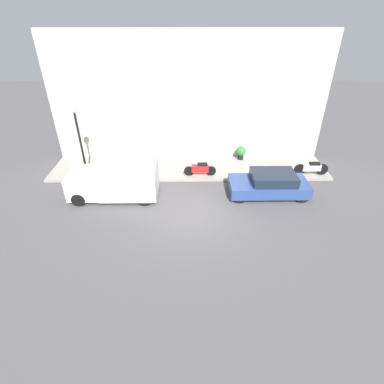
{
  "coord_description": "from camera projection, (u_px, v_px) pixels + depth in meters",
  "views": [
    {
      "loc": [
        -11.67,
        0.03,
        8.62
      ],
      "look_at": [
        1.12,
        -0.13,
        0.6
      ],
      "focal_mm": 28.0,
      "sensor_mm": 36.0,
      "label": 1
    }
  ],
  "objects": [
    {
      "name": "streetlamp",
      "position": [
        78.0,
        130.0,
        15.9
      ],
      "size": [
        0.36,
        0.36,
        4.11
      ],
      "color": "black",
      "rests_on": "sidewalk"
    },
    {
      "name": "potted_plant",
      "position": [
        241.0,
        152.0,
        19.13
      ],
      "size": [
        0.63,
        0.63,
        0.87
      ],
      "color": "black",
      "rests_on": "sidewalk"
    },
    {
      "name": "parked_car",
      "position": [
        270.0,
        184.0,
        15.75
      ],
      "size": [
        1.85,
        4.09,
        1.26
      ],
      "color": "#2D4784",
      "rests_on": "ground_plane"
    },
    {
      "name": "delivery_van",
      "position": [
        116.0,
        180.0,
        15.43
      ],
      "size": [
        2.07,
        4.49,
        1.89
      ],
      "color": "silver",
      "rests_on": "ground_plane"
    },
    {
      "name": "motorcycle_red",
      "position": [
        200.0,
        169.0,
        17.32
      ],
      "size": [
        0.3,
        1.85,
        0.77
      ],
      "color": "#B21E1E",
      "rests_on": "sidewalk"
    },
    {
      "name": "scooter_silver",
      "position": [
        311.0,
        168.0,
        17.38
      ],
      "size": [
        0.3,
        1.99,
        0.78
      ],
      "color": "#B7B7BF",
      "rests_on": "sidewalk"
    },
    {
      "name": "building_facade",
      "position": [
        189.0,
        99.0,
        17.95
      ],
      "size": [
        0.3,
        16.61,
        7.59
      ],
      "color": "beige",
      "rests_on": "ground_plane"
    },
    {
      "name": "motorcycle_black",
      "position": [
        122.0,
        168.0,
        17.33
      ],
      "size": [
        0.3,
        2.03,
        0.85
      ],
      "color": "black",
      "rests_on": "sidewalk"
    },
    {
      "name": "ground_plane",
      "position": [
        190.0,
        215.0,
        14.46
      ],
      "size": [
        60.0,
        60.0,
        0.0
      ],
      "primitive_type": "plane",
      "color": "#514F51"
    },
    {
      "name": "sidewalk",
      "position": [
        189.0,
        168.0,
        18.47
      ],
      "size": [
        3.13,
        16.61,
        0.14
      ],
      "color": "gray",
      "rests_on": "ground_plane"
    }
  ]
}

